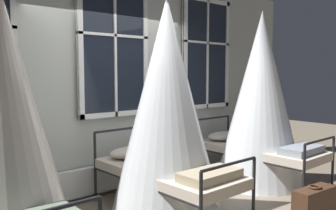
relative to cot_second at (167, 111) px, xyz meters
The scene contains 5 objects.
back_wall_with_windows 1.26m from the cot_second, 89.43° to the left, with size 8.05×0.10×3.20m, color #B2B7AD.
window_bank 1.09m from the cot_second, 89.37° to the left, with size 4.93×0.10×2.90m.
cot_second is the anchor object (origin of this frame).
cot_third 1.91m from the cot_second, ahead, with size 1.35×1.94×2.63m.
suitcase_dark 1.96m from the cot_second, 55.30° to the right, with size 0.58×0.26×0.47m.
Camera 1 is at (-2.85, -3.15, 1.70)m, focal length 39.03 mm.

